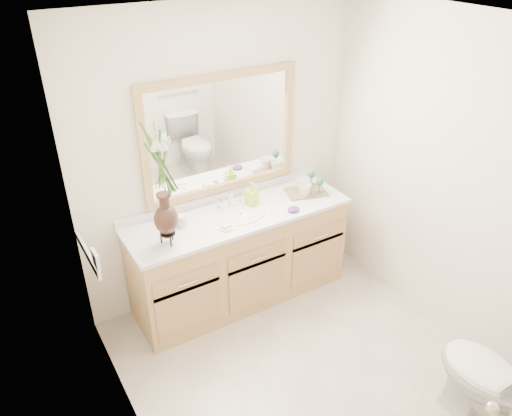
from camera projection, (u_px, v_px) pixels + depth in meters
floor at (310, 372)px, 3.62m from camera, size 2.60×2.60×0.00m
ceiling at (336, 27)px, 2.42m from camera, size 2.40×2.60×0.02m
wall_back at (221, 158)px, 3.98m from camera, size 2.40×0.02×2.40m
wall_left at (129, 302)px, 2.48m from camera, size 0.02×2.60×2.40m
wall_right at (454, 187)px, 3.56m from camera, size 0.02×2.60×2.40m
vanity at (240, 258)px, 4.17m from camera, size 1.80×0.55×0.80m
counter at (239, 215)px, 3.97m from camera, size 1.84×0.57×0.03m
sink at (240, 220)px, 3.97m from camera, size 0.38×0.34×0.23m
mirror at (221, 135)px, 3.87m from camera, size 1.32×0.04×0.97m
switch_plate at (96, 259)px, 3.17m from camera, size 0.02×0.12×0.12m
toilet at (494, 385)px, 3.07m from camera, size 0.42×0.75×0.74m
flower_vase at (161, 173)px, 3.32m from camera, size 0.20×0.20×0.83m
tumbler at (182, 221)px, 3.77m from camera, size 0.07×0.07×0.09m
soap_dish at (226, 227)px, 3.76m from camera, size 0.11×0.11×0.04m
soap_bottle at (252, 195)px, 4.05m from camera, size 0.09×0.09×0.17m
purple_dish at (293, 209)px, 3.98m from camera, size 0.10×0.08×0.04m
tray at (306, 192)px, 4.25m from camera, size 0.39×0.31×0.02m
mug_left at (305, 189)px, 4.16m from camera, size 0.13×0.13×0.11m
mug_right at (303, 183)px, 4.26m from camera, size 0.11×0.11×0.11m
goblet_front at (320, 183)px, 4.18m from camera, size 0.06×0.06×0.14m
goblet_back at (311, 175)px, 4.32m from camera, size 0.06×0.06×0.13m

